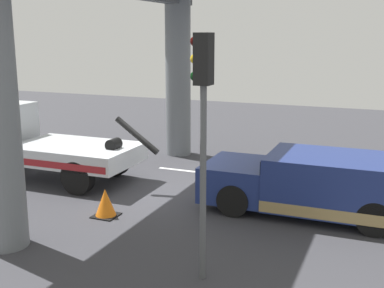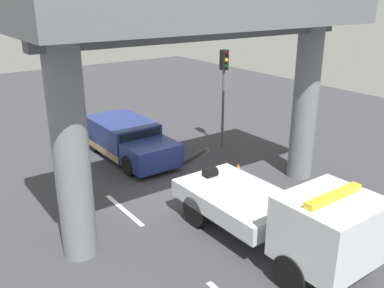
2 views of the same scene
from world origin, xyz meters
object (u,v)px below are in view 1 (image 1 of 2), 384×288
Objects in this scene: tow_truck_white at (26,140)px; towed_van_green at (314,185)px; traffic_cone_orange at (105,203)px; traffic_light_near at (202,105)px.

tow_truck_white is 9.31m from towed_van_green.
tow_truck_white reaches higher than traffic_cone_orange.
towed_van_green is at bearing -107.92° from traffic_light_near.
traffic_light_near is (1.40, 4.33, 2.55)m from towed_van_green.
tow_truck_white is 9.25m from traffic_light_near.
traffic_light_near is at bearing 151.31° from tow_truck_white.
traffic_cone_orange is at bearing -30.93° from traffic_light_near.
tow_truck_white is 5.04m from traffic_cone_orange.
traffic_cone_orange is (-4.43, 2.24, -0.85)m from tow_truck_white.
tow_truck_white is at bearing -28.69° from traffic_light_near.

